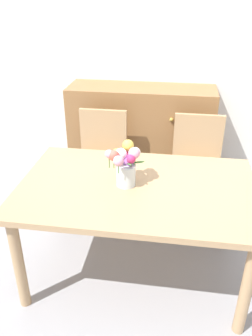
{
  "coord_description": "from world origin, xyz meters",
  "views": [
    {
      "loc": [
        0.22,
        -1.9,
        1.87
      ],
      "look_at": [
        -0.07,
        0.0,
        0.84
      ],
      "focal_mm": 37.25,
      "sensor_mm": 36.0,
      "label": 1
    }
  ],
  "objects_px": {
    "dining_table": "(137,197)",
    "chair_left": "(101,154)",
    "dresser": "(141,136)",
    "chair_right": "(197,161)",
    "flower_vase": "(125,163)"
  },
  "relations": [
    {
      "from": "dining_table",
      "to": "chair_left",
      "type": "xyz_separation_m",
      "value": [
        -0.42,
        0.83,
        -0.12
      ]
    },
    {
      "from": "chair_right",
      "to": "dresser",
      "type": "relative_size",
      "value": 0.64
    },
    {
      "from": "chair_right",
      "to": "chair_left",
      "type": "bearing_deg",
      "value": 0.0
    },
    {
      "from": "dining_table",
      "to": "dresser",
      "type": "relative_size",
      "value": 1.08
    },
    {
      "from": "flower_vase",
      "to": "chair_left",
      "type": "bearing_deg",
      "value": 112.69
    },
    {
      "from": "chair_left",
      "to": "chair_right",
      "type": "height_order",
      "value": "same"
    },
    {
      "from": "chair_left",
      "to": "flower_vase",
      "type": "bearing_deg",
      "value": 112.69
    },
    {
      "from": "chair_right",
      "to": "flower_vase",
      "type": "bearing_deg",
      "value": 58.63
    },
    {
      "from": "dining_table",
      "to": "flower_vase",
      "type": "bearing_deg",
      "value": 169.32
    },
    {
      "from": "dining_table",
      "to": "chair_left",
      "type": "bearing_deg",
      "value": 116.78
    },
    {
      "from": "dining_table",
      "to": "flower_vase",
      "type": "relative_size",
      "value": 5.48
    },
    {
      "from": "chair_left",
      "to": "dresser",
      "type": "height_order",
      "value": "dresser"
    },
    {
      "from": "dining_table",
      "to": "chair_right",
      "type": "bearing_deg",
      "value": 63.22
    },
    {
      "from": "flower_vase",
      "to": "dresser",
      "type": "bearing_deg",
      "value": 91.97
    },
    {
      "from": "dining_table",
      "to": "dresser",
      "type": "xyz_separation_m",
      "value": [
        -0.12,
        1.33,
        -0.14
      ]
    }
  ]
}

